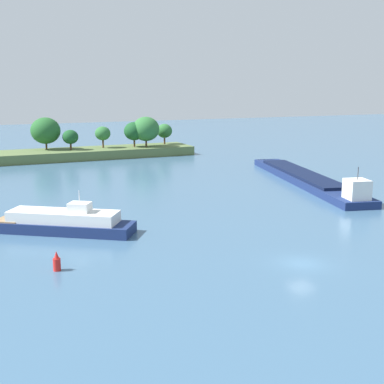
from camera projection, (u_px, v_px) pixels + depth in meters
name	position (u px, v px, depth m)	size (l,w,h in m)	color
ground_plane	(302.00, 264.00, 49.86)	(400.00, 400.00, 0.00)	#3D607F
treeline_island	(73.00, 147.00, 120.71)	(65.24, 11.76, 9.64)	#566B3D
white_riverboat	(64.00, 222.00, 60.24)	(16.06, 12.68, 5.07)	navy
cargo_barge	(306.00, 178.00, 90.61)	(15.47, 42.94, 5.75)	navy
channel_buoy_red	(57.00, 262.00, 47.81)	(0.70, 0.70, 1.90)	red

